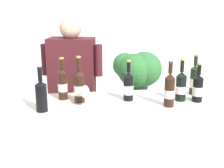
% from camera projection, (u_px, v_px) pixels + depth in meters
% --- Properties ---
extents(wall_back, '(8.00, 0.10, 2.80)m').
position_uv_depth(wall_back, '(81.00, 26.00, 4.64)').
color(wall_back, silver).
rests_on(wall_back, ground_plane).
extents(counter, '(2.30, 0.61, 1.00)m').
position_uv_depth(counter, '(97.00, 161.00, 2.40)').
color(counter, beige).
rests_on(counter, ground_plane).
extents(wine_bottle_0, '(0.08, 0.08, 0.31)m').
position_uv_depth(wine_bottle_0, '(198.00, 88.00, 2.29)').
color(wine_bottle_0, black).
rests_on(wine_bottle_0, counter).
extents(wine_bottle_1, '(0.08, 0.08, 0.32)m').
position_uv_depth(wine_bottle_1, '(41.00, 95.00, 2.08)').
color(wine_bottle_1, black).
rests_on(wine_bottle_1, counter).
extents(wine_bottle_3, '(0.08, 0.08, 0.32)m').
position_uv_depth(wine_bottle_3, '(128.00, 86.00, 2.32)').
color(wine_bottle_3, black).
rests_on(wine_bottle_3, counter).
extents(wine_bottle_4, '(0.08, 0.08, 0.34)m').
position_uv_depth(wine_bottle_4, '(63.00, 84.00, 2.34)').
color(wine_bottle_4, black).
rests_on(wine_bottle_4, counter).
extents(wine_bottle_5, '(0.08, 0.08, 0.36)m').
position_uv_depth(wine_bottle_5, '(79.00, 86.00, 2.27)').
color(wine_bottle_5, black).
rests_on(wine_bottle_5, counter).
extents(wine_bottle_6, '(0.08, 0.08, 0.33)m').
position_uv_depth(wine_bottle_6, '(181.00, 86.00, 2.31)').
color(wine_bottle_6, black).
rests_on(wine_bottle_6, counter).
extents(wine_bottle_7, '(0.08, 0.08, 0.34)m').
position_uv_depth(wine_bottle_7, '(169.00, 90.00, 2.18)').
color(wine_bottle_7, black).
rests_on(wine_bottle_7, counter).
extents(wine_bottle_8, '(0.08, 0.08, 0.34)m').
position_uv_depth(wine_bottle_8, '(194.00, 80.00, 2.46)').
color(wine_bottle_8, black).
rests_on(wine_bottle_8, counter).
extents(wine_glass, '(0.08, 0.08, 0.17)m').
position_uv_depth(wine_glass, '(85.00, 93.00, 2.15)').
color(wine_glass, silver).
rests_on(wine_glass, counter).
extents(person_server, '(0.58, 0.33, 1.63)m').
position_uv_depth(person_server, '(73.00, 102.00, 2.94)').
color(person_server, black).
rests_on(person_server, ground_plane).
extents(potted_shrub, '(0.58, 0.52, 1.18)m').
position_uv_depth(potted_shrub, '(137.00, 77.00, 3.63)').
color(potted_shrub, brown).
rests_on(potted_shrub, ground_plane).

